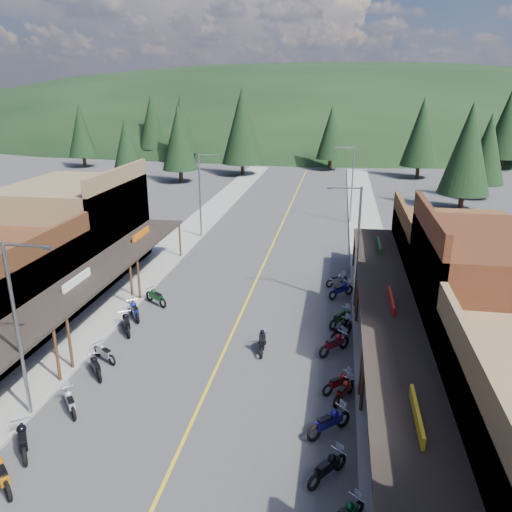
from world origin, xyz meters
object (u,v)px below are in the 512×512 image
at_px(pine_1, 181,124).
at_px(pine_9, 488,149).
at_px(bike_east_10, 340,317).
at_px(rider_on_bike, 263,342).
at_px(bike_east_9, 341,329).
at_px(bike_west_6, 96,366).
at_px(streetlight_0, 19,324).
at_px(streetlight_1, 201,192).
at_px(bike_west_3, 1,472).
at_px(bike_west_4, 23,438).
at_px(shop_west_3, 78,228).
at_px(bike_west_5, 70,401).
at_px(bike_west_10, 156,296).
at_px(pine_4, 422,132).
at_px(shop_east_3, 454,260).
at_px(pine_10, 179,137).
at_px(pine_3, 331,132).
at_px(bike_east_7, 339,382).
at_px(pedestrian_east_a, 396,386).
at_px(bike_east_8, 334,343).
at_px(bike_east_11, 341,289).
at_px(pedestrian_east_b, 369,278).
at_px(bike_east_12, 337,279).
at_px(pine_7, 152,122).
at_px(shop_east_2, 497,304).
at_px(bike_east_5, 329,421).
at_px(pine_8, 127,150).
at_px(pine_2, 242,126).
at_px(bike_west_7, 104,352).
at_px(bike_west_8, 126,322).
at_px(pine_5, 508,123).
at_px(pine_0, 81,131).
at_px(pine_11, 468,148).
at_px(bike_east_4, 327,466).
at_px(streetlight_3, 351,181).
at_px(bike_east_6, 344,390).
at_px(bike_west_9, 134,309).

distance_m(pine_1, pine_9, 54.13).
bearing_deg(bike_east_10, rider_on_bike, -102.72).
bearing_deg(pine_1, bike_east_9, -65.55).
bearing_deg(bike_west_6, streetlight_0, -148.64).
distance_m(streetlight_1, bike_west_3, 32.19).
relative_size(pine_1, bike_west_4, 5.49).
bearing_deg(shop_west_3, rider_on_bike, -32.48).
height_order(bike_west_5, bike_west_10, bike_west_10).
distance_m(pine_4, pine_9, 16.18).
relative_size(shop_east_3, pine_10, 0.94).
bearing_deg(pine_1, pine_3, -8.13).
xyz_separation_m(bike_east_7, pedestrian_east_a, (2.51, -0.85, 0.56)).
xyz_separation_m(bike_east_8, bike_east_11, (0.32, 7.76, -0.02)).
bearing_deg(pedestrian_east_b, streetlight_1, -38.08).
relative_size(bike_east_7, bike_east_12, 1.02).
relative_size(pine_7, rider_on_bike, 6.44).
relative_size(shop_east_2, bike_east_5, 4.84).
bearing_deg(shop_west_3, pine_8, 105.97).
bearing_deg(shop_east_3, streetlight_1, 152.67).
height_order(pine_10, pedestrian_east_b, pine_10).
relative_size(bike_west_5, bike_east_12, 1.06).
relative_size(shop_east_3, pine_2, 0.78).
distance_m(pine_4, bike_east_8, 59.89).
xyz_separation_m(pine_2, pine_7, (-22.00, 18.00, -0.75)).
distance_m(bike_west_7, bike_east_9, 13.08).
xyz_separation_m(bike_west_5, bike_east_5, (11.36, 0.36, 0.08)).
height_order(bike_west_8, rider_on_bike, rider_on_bike).
relative_size(pine_5, bike_west_5, 7.11).
distance_m(pine_0, bike_east_11, 70.24).
bearing_deg(shop_east_2, pine_3, 98.65).
height_order(shop_west_3, bike_east_12, shop_west_3).
xyz_separation_m(rider_on_bike, pedestrian_east_a, (6.62, -3.97, 0.52)).
bearing_deg(pine_4, pine_11, -84.81).
bearing_deg(bike_east_4, streetlight_0, -149.50).
relative_size(pine_11, bike_east_11, 5.75).
relative_size(pine_10, bike_east_4, 5.63).
xyz_separation_m(streetlight_0, bike_west_10, (1.09, 12.24, -3.83)).
xyz_separation_m(pine_10, rider_on_bike, (20.10, -48.81, -6.20)).
relative_size(streetlight_3, pine_5, 0.57).
distance_m(pine_9, bike_west_3, 62.71).
xyz_separation_m(bike_west_6, bike_east_6, (12.20, -0.08, -0.02)).
bearing_deg(bike_west_7, bike_west_9, 36.73).
bearing_deg(pine_9, pine_7, 151.03).
bearing_deg(pine_11, bike_east_11, -115.71).
xyz_separation_m(shop_east_3, bike_east_12, (-7.80, 0.26, -2.00)).
bearing_deg(pine_9, pine_2, 159.08).
xyz_separation_m(streetlight_0, rider_on_bike, (9.05, 7.19, -3.88)).
height_order(bike_west_8, bike_east_8, bike_west_8).
xyz_separation_m(bike_east_8, pedestrian_east_b, (2.23, 9.05, 0.40)).
distance_m(bike_west_3, rider_on_bike, 13.59).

